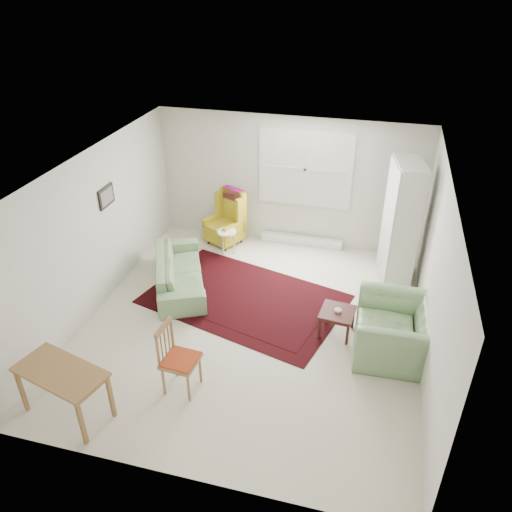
% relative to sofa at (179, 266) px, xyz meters
% --- Properties ---
extents(room, '(5.04, 5.54, 2.51)m').
position_rel_sofa_xyz_m(room, '(1.48, -0.52, 0.87)').
color(room, beige).
rests_on(room, ground).
extents(rug, '(3.54, 2.76, 0.03)m').
position_rel_sofa_xyz_m(rug, '(1.18, -0.13, -0.37)').
color(rug, black).
rests_on(rug, ground).
extents(sofa, '(1.49, 2.07, 0.78)m').
position_rel_sofa_xyz_m(sofa, '(0.00, 0.00, 0.00)').
color(sofa, '#739664').
rests_on(sofa, ground).
extents(armchair, '(1.09, 1.23, 0.93)m').
position_rel_sofa_xyz_m(armchair, '(3.56, -0.84, 0.08)').
color(armchair, '#739664').
rests_on(armchair, ground).
extents(wingback_chair, '(0.84, 0.86, 1.07)m').
position_rel_sofa_xyz_m(wingback_chair, '(0.28, 1.62, 0.15)').
color(wingback_chair, gold).
rests_on(wingback_chair, ground).
extents(coffee_table, '(0.54, 0.54, 0.40)m').
position_rel_sofa_xyz_m(coffee_table, '(2.75, -0.60, -0.19)').
color(coffee_table, '#411914').
rests_on(coffee_table, ground).
extents(stool, '(0.41, 0.41, 0.48)m').
position_rel_sofa_xyz_m(stool, '(0.46, 1.26, -0.15)').
color(stool, white).
rests_on(stool, ground).
extents(cabinet, '(0.60, 0.93, 2.14)m').
position_rel_sofa_xyz_m(cabinet, '(3.54, 1.17, 0.68)').
color(cabinet, silver).
rests_on(cabinet, ground).
extents(desk, '(1.21, 0.82, 0.70)m').
position_rel_sofa_xyz_m(desk, '(-0.25, -2.98, -0.04)').
color(desk, olive).
rests_on(desk, ground).
extents(desk_chair, '(0.47, 0.47, 0.99)m').
position_rel_sofa_xyz_m(desk_chair, '(0.94, -2.24, 0.11)').
color(desk_chair, olive).
rests_on(desk_chair, ground).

